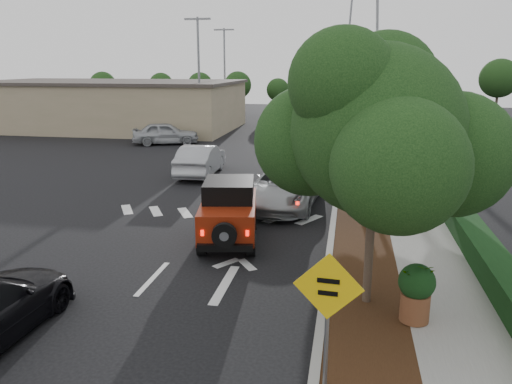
# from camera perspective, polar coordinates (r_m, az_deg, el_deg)

# --- Properties ---
(ground) EXTENTS (120.00, 120.00, 0.00)m
(ground) POSITION_cam_1_polar(r_m,az_deg,el_deg) (13.88, -11.73, -9.66)
(ground) COLOR black
(ground) RESTS_ON ground
(curb) EXTENTS (0.20, 70.00, 0.15)m
(curb) POSITION_cam_1_polar(r_m,az_deg,el_deg) (24.30, 9.37, 1.10)
(curb) COLOR #9E9B93
(curb) RESTS_ON ground
(planting_strip) EXTENTS (1.80, 70.00, 0.12)m
(planting_strip) POSITION_cam_1_polar(r_m,az_deg,el_deg) (24.31, 11.72, 0.96)
(planting_strip) COLOR black
(planting_strip) RESTS_ON ground
(sidewalk) EXTENTS (2.00, 70.00, 0.12)m
(sidewalk) POSITION_cam_1_polar(r_m,az_deg,el_deg) (24.43, 16.18, 0.75)
(sidewalk) COLOR gray
(sidewalk) RESTS_ON ground
(hedge) EXTENTS (0.80, 70.00, 0.80)m
(hedge) POSITION_cam_1_polar(r_m,az_deg,el_deg) (24.54, 19.48, 1.37)
(hedge) COLOR black
(hedge) RESTS_ON ground
(commercial_building) EXTENTS (22.00, 12.00, 4.00)m
(commercial_building) POSITION_cam_1_polar(r_m,az_deg,el_deg) (46.81, -16.30, 9.45)
(commercial_building) COLOR gray
(commercial_building) RESTS_ON ground
(transmission_tower) EXTENTS (7.00, 4.00, 28.00)m
(transmission_tower) POSITION_cam_1_polar(r_m,az_deg,el_deg) (59.94, 11.67, 8.77)
(transmission_tower) COLOR slate
(transmission_tower) RESTS_ON ground
(street_tree_near) EXTENTS (3.80, 3.80, 5.92)m
(street_tree_near) POSITION_cam_1_polar(r_m,az_deg,el_deg) (12.50, 12.44, -12.51)
(street_tree_near) COLOR black
(street_tree_near) RESTS_ON ground
(street_tree_mid) EXTENTS (3.20, 3.20, 5.32)m
(street_tree_mid) POSITION_cam_1_polar(r_m,az_deg,el_deg) (19.02, 11.92, -3.00)
(street_tree_mid) COLOR black
(street_tree_mid) RESTS_ON ground
(street_tree_far) EXTENTS (3.40, 3.40, 5.62)m
(street_tree_far) POSITION_cam_1_polar(r_m,az_deg,el_deg) (25.30, 11.69, 1.34)
(street_tree_far) COLOR black
(street_tree_far) RESTS_ON ground
(light_pole_a) EXTENTS (2.00, 0.22, 9.00)m
(light_pole_a) POSITION_cam_1_polar(r_m,az_deg,el_deg) (39.79, -6.34, 6.25)
(light_pole_a) COLOR slate
(light_pole_a) RESTS_ON ground
(light_pole_b) EXTENTS (2.00, 0.22, 9.00)m
(light_pole_b) POSITION_cam_1_polar(r_m,az_deg,el_deg) (51.53, -3.52, 8.16)
(light_pole_b) COLOR slate
(light_pole_b) RESTS_ON ground
(red_jeep) EXTENTS (2.28, 4.01, 1.98)m
(red_jeep) POSITION_cam_1_polar(r_m,az_deg,el_deg) (16.16, -3.09, -2.09)
(red_jeep) COLOR black
(red_jeep) RESTS_ON ground
(silver_suv_ahead) EXTENTS (3.08, 5.86, 1.57)m
(silver_suv_ahead) POSITION_cam_1_polar(r_m,az_deg,el_deg) (20.18, 3.28, 0.62)
(silver_suv_ahead) COLOR #A1A5A8
(silver_suv_ahead) RESTS_ON ground
(silver_sedan_oncoming) EXTENTS (1.93, 4.89, 1.59)m
(silver_sedan_oncoming) POSITION_cam_1_polar(r_m,az_deg,el_deg) (25.97, -6.35, 3.68)
(silver_sedan_oncoming) COLOR #9FA1A6
(silver_sedan_oncoming) RESTS_ON ground
(parked_suv) EXTENTS (5.01, 3.25, 1.59)m
(parked_suv) POSITION_cam_1_polar(r_m,az_deg,el_deg) (36.47, -10.29, 6.63)
(parked_suv) COLOR #A7AAAF
(parked_suv) RESTS_ON ground
(speed_hump_sign) EXTENTS (1.17, 0.13, 2.50)m
(speed_hump_sign) POSITION_cam_1_polar(r_m,az_deg,el_deg) (8.57, 8.19, -12.52)
(speed_hump_sign) COLOR slate
(speed_hump_sign) RESTS_ON ground
(terracotta_planter) EXTENTS (0.79, 0.79, 1.38)m
(terracotta_planter) POSITION_cam_1_polar(r_m,az_deg,el_deg) (11.48, 17.87, -10.28)
(terracotta_planter) COLOR brown
(terracotta_planter) RESTS_ON ground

